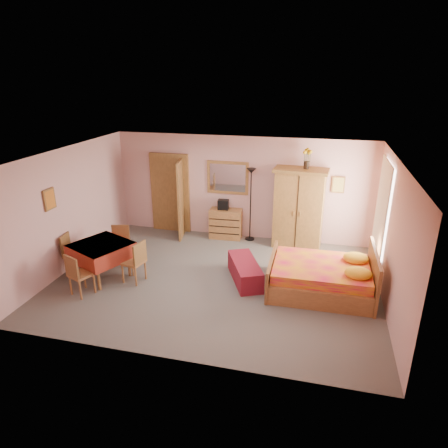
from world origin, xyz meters
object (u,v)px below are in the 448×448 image
(sunflower_vase, at_px, (307,159))
(chair_west, at_px, (75,254))
(floor_lamp, at_px, (250,205))
(chair_east, at_px, (133,262))
(wall_mirror, at_px, (228,178))
(stereo, at_px, (223,205))
(chair_north, at_px, (120,246))
(bed, at_px, (321,269))
(chair_south, at_px, (81,274))
(dining_table, at_px, (103,261))
(wardrobe, at_px, (299,209))
(bench, at_px, (245,271))
(chest_of_drawers, at_px, (226,224))

(sunflower_vase, distance_m, chair_west, 5.54)
(floor_lamp, bearing_deg, chair_east, -124.93)
(wall_mirror, relative_size, stereo, 3.92)
(chair_north, bearing_deg, bed, 165.38)
(bed, height_order, chair_south, bed)
(wall_mirror, relative_size, sunflower_vase, 2.25)
(chair_north, bearing_deg, stereo, -145.11)
(wall_mirror, distance_m, bed, 3.58)
(chair_east, bearing_deg, dining_table, 101.63)
(wall_mirror, relative_size, chair_east, 1.21)
(wardrobe, xyz_separation_m, chair_east, (-3.11, -2.58, -0.54))
(chair_east, bearing_deg, wardrobe, -38.93)
(chair_north, height_order, chair_east, chair_east)
(floor_lamp, relative_size, chair_west, 2.16)
(chair_south, bearing_deg, bed, 38.42)
(chair_south, bearing_deg, floor_lamp, 75.34)
(stereo, relative_size, bed, 0.14)
(sunflower_vase, height_order, chair_north, sunflower_vase)
(wall_mirror, height_order, bench, wall_mirror)
(wall_mirror, xyz_separation_m, chair_east, (-1.28, -2.91, -1.11))
(bed, bearing_deg, bench, 177.48)
(chest_of_drawers, distance_m, bed, 3.27)
(stereo, relative_size, dining_table, 0.26)
(dining_table, bearing_deg, floor_lamp, 46.37)
(stereo, distance_m, dining_table, 3.36)
(chair_east, bearing_deg, sunflower_vase, -39.56)
(floor_lamp, height_order, dining_table, floor_lamp)
(stereo, distance_m, wardrobe, 1.90)
(wall_mirror, xyz_separation_m, stereo, (-0.06, -0.20, -0.66))
(chair_west, bearing_deg, chair_east, 78.08)
(chair_north, bearing_deg, bench, 165.47)
(stereo, bearing_deg, bench, -65.11)
(chest_of_drawers, height_order, stereo, stereo)
(bench, bearing_deg, chair_west, -171.93)
(bed, distance_m, chair_south, 4.62)
(floor_lamp, height_order, chair_north, floor_lamp)
(floor_lamp, relative_size, chair_east, 2.11)
(bench, bearing_deg, wall_mirror, 111.61)
(chair_south, bearing_deg, chest_of_drawers, 82.29)
(wall_mirror, distance_m, dining_table, 3.71)
(sunflower_vase, bearing_deg, chair_east, -140.93)
(bed, bearing_deg, sunflower_vase, 102.78)
(stereo, bearing_deg, sunflower_vase, -2.78)
(chest_of_drawers, relative_size, bed, 0.41)
(wardrobe, xyz_separation_m, bed, (0.60, -2.06, -0.51))
(floor_lamp, relative_size, wardrobe, 0.95)
(wardrobe, height_order, chair_east, wardrobe)
(dining_table, height_order, chair_north, chair_north)
(stereo, height_order, chair_east, stereo)
(dining_table, distance_m, chair_west, 0.69)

